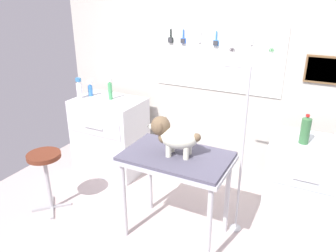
{
  "coord_description": "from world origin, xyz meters",
  "views": [
    {
      "loc": [
        1.11,
        -2.14,
        2.1
      ],
      "look_at": [
        -0.02,
        0.07,
        1.08
      ],
      "focal_mm": 35.43,
      "sensor_mm": 36.0,
      "label": 1
    }
  ],
  "objects_px": {
    "counter_left": "(110,135)",
    "stool": "(45,165)",
    "soda_bottle": "(305,130)",
    "grooming_arm": "(240,161)",
    "dog": "(173,135)",
    "grooming_table": "(176,164)",
    "cabinet_right": "(306,185)",
    "pump_bottle_white": "(90,89)"
  },
  "relations": [
    {
      "from": "counter_left",
      "to": "stool",
      "type": "xyz_separation_m",
      "value": [
        -0.07,
        -0.98,
        0.06
      ]
    },
    {
      "from": "counter_left",
      "to": "soda_bottle",
      "type": "distance_m",
      "value": 2.24
    },
    {
      "from": "grooming_arm",
      "to": "dog",
      "type": "height_order",
      "value": "grooming_arm"
    },
    {
      "from": "grooming_table",
      "to": "grooming_arm",
      "type": "height_order",
      "value": "grooming_arm"
    },
    {
      "from": "grooming_table",
      "to": "cabinet_right",
      "type": "distance_m",
      "value": 1.24
    },
    {
      "from": "grooming_arm",
      "to": "stool",
      "type": "bearing_deg",
      "value": -162.64
    },
    {
      "from": "soda_bottle",
      "to": "grooming_arm",
      "type": "bearing_deg",
      "value": -147.75
    },
    {
      "from": "dog",
      "to": "soda_bottle",
      "type": "bearing_deg",
      "value": 32.35
    },
    {
      "from": "counter_left",
      "to": "cabinet_right",
      "type": "relative_size",
      "value": 1.05
    },
    {
      "from": "dog",
      "to": "cabinet_right",
      "type": "relative_size",
      "value": 0.51
    },
    {
      "from": "soda_bottle",
      "to": "stool",
      "type": "bearing_deg",
      "value": -159.29
    },
    {
      "from": "soda_bottle",
      "to": "dog",
      "type": "bearing_deg",
      "value": -147.65
    },
    {
      "from": "cabinet_right",
      "to": "pump_bottle_white",
      "type": "distance_m",
      "value": 2.59
    },
    {
      "from": "dog",
      "to": "stool",
      "type": "relative_size",
      "value": 0.71
    },
    {
      "from": "dog",
      "to": "pump_bottle_white",
      "type": "distance_m",
      "value": 1.67
    },
    {
      "from": "pump_bottle_white",
      "to": "soda_bottle",
      "type": "xyz_separation_m",
      "value": [
        2.45,
        -0.16,
        0.0
      ]
    },
    {
      "from": "grooming_table",
      "to": "counter_left",
      "type": "distance_m",
      "value": 1.47
    },
    {
      "from": "pump_bottle_white",
      "to": "soda_bottle",
      "type": "height_order",
      "value": "soda_bottle"
    },
    {
      "from": "cabinet_right",
      "to": "pump_bottle_white",
      "type": "height_order",
      "value": "pump_bottle_white"
    },
    {
      "from": "grooming_table",
      "to": "pump_bottle_white",
      "type": "xyz_separation_m",
      "value": [
        -1.52,
        0.76,
        0.27
      ]
    },
    {
      "from": "counter_left",
      "to": "soda_bottle",
      "type": "bearing_deg",
      "value": -3.41
    },
    {
      "from": "cabinet_right",
      "to": "grooming_table",
      "type": "bearing_deg",
      "value": -146.49
    },
    {
      "from": "grooming_arm",
      "to": "pump_bottle_white",
      "type": "xyz_separation_m",
      "value": [
        -1.99,
        0.45,
        0.27
      ]
    },
    {
      "from": "grooming_arm",
      "to": "cabinet_right",
      "type": "xyz_separation_m",
      "value": [
        0.54,
        0.36,
        -0.29
      ]
    },
    {
      "from": "stool",
      "to": "dog",
      "type": "bearing_deg",
      "value": 10.58
    },
    {
      "from": "counter_left",
      "to": "pump_bottle_white",
      "type": "distance_m",
      "value": 0.6
    },
    {
      "from": "stool",
      "to": "soda_bottle",
      "type": "distance_m",
      "value": 2.44
    },
    {
      "from": "counter_left",
      "to": "stool",
      "type": "distance_m",
      "value": 0.98
    },
    {
      "from": "dog",
      "to": "grooming_arm",
      "type": "bearing_deg",
      "value": 32.44
    },
    {
      "from": "cabinet_right",
      "to": "dog",
      "type": "bearing_deg",
      "value": -146.99
    },
    {
      "from": "grooming_table",
      "to": "counter_left",
      "type": "relative_size",
      "value": 1.01
    },
    {
      "from": "dog",
      "to": "counter_left",
      "type": "xyz_separation_m",
      "value": [
        -1.22,
        0.74,
        -0.54
      ]
    },
    {
      "from": "grooming_table",
      "to": "dog",
      "type": "height_order",
      "value": "dog"
    },
    {
      "from": "grooming_arm",
      "to": "soda_bottle",
      "type": "xyz_separation_m",
      "value": [
        0.46,
        0.29,
        0.27
      ]
    },
    {
      "from": "dog",
      "to": "pump_bottle_white",
      "type": "height_order",
      "value": "dog"
    },
    {
      "from": "grooming_table",
      "to": "counter_left",
      "type": "bearing_deg",
      "value": 149.54
    },
    {
      "from": "pump_bottle_white",
      "to": "soda_bottle",
      "type": "bearing_deg",
      "value": -3.69
    },
    {
      "from": "stool",
      "to": "pump_bottle_white",
      "type": "height_order",
      "value": "pump_bottle_white"
    },
    {
      "from": "dog",
      "to": "grooming_table",
      "type": "bearing_deg",
      "value": 11.62
    },
    {
      "from": "counter_left",
      "to": "stool",
      "type": "relative_size",
      "value": 1.44
    },
    {
      "from": "cabinet_right",
      "to": "stool",
      "type": "bearing_deg",
      "value": -158.5
    },
    {
      "from": "stool",
      "to": "soda_bottle",
      "type": "bearing_deg",
      "value": 20.71
    }
  ]
}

